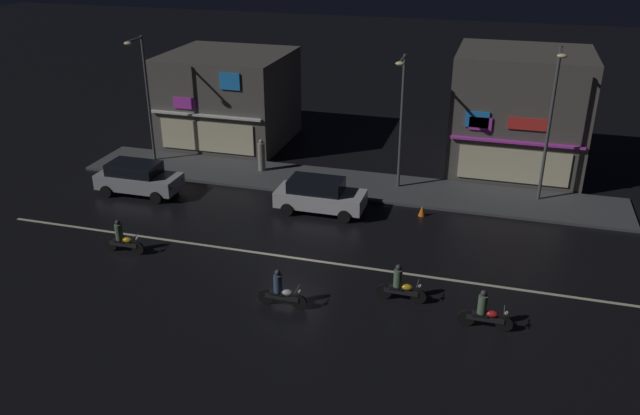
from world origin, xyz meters
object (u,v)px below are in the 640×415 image
parked_car_near_kerb (319,195)px  streetlamp_west (145,90)px  motorcycle_trailing_far (281,291)px  motorcycle_lead (400,286)px  motorcycle_following (484,313)px  motorcycle_opposite_lane (122,239)px  pedestrian_on_sidewalk (262,156)px  streetlamp_east (551,114)px  parked_car_trailing (138,178)px  streetlamp_mid (401,112)px  traffic_cone (422,210)px

parked_car_near_kerb → streetlamp_west: bearing=161.3°
motorcycle_trailing_far → motorcycle_lead: bearing=-153.4°
motorcycle_following → motorcycle_opposite_lane: size_ratio=1.00×
motorcycle_opposite_lane → motorcycle_trailing_far: size_ratio=1.00×
pedestrian_on_sidewalk → parked_car_near_kerb: 6.14m
motorcycle_following → motorcycle_trailing_far: (-7.29, -0.65, 0.00)m
pedestrian_on_sidewalk → motorcycle_following: pedestrian_on_sidewalk is taller
streetlamp_east → pedestrian_on_sidewalk: (-14.86, 0.12, -3.63)m
motorcycle_lead → motorcycle_opposite_lane: (-12.07, 0.50, 0.00)m
streetlamp_west → streetlamp_east: bearing=0.6°
pedestrian_on_sidewalk → parked_car_near_kerb: size_ratio=0.42×
motorcycle_opposite_lane → streetlamp_west: bearing=-69.4°
streetlamp_east → pedestrian_on_sidewalk: 15.30m
parked_car_trailing → streetlamp_west: bearing=-69.5°
parked_car_near_kerb → parked_car_trailing: (-9.63, -0.45, 0.00)m
streetlamp_mid → parked_car_trailing: streetlamp_mid is taller
traffic_cone → motorcycle_lead: bearing=-88.2°
motorcycle_following → motorcycle_opposite_lane: bearing=-4.1°
pedestrian_on_sidewalk → motorcycle_trailing_far: bearing=-136.3°
streetlamp_east → motorcycle_lead: (-5.17, -10.90, -3.97)m
parked_car_trailing → motorcycle_following: bearing=157.6°
motorcycle_trailing_far → streetlamp_east: bearing=-121.2°
streetlamp_mid → motorcycle_following: streetlamp_mid is taller
parked_car_near_kerb → motorcycle_opposite_lane: (-6.93, -6.38, -0.24)m
parked_car_near_kerb → motorcycle_opposite_lane: 9.43m
streetlamp_mid → motorcycle_lead: bearing=-79.6°
parked_car_near_kerb → traffic_cone: (4.90, 0.88, -0.59)m
parked_car_near_kerb → motorcycle_following: bearing=-43.5°
motorcycle_trailing_far → traffic_cone: bearing=-107.1°
streetlamp_mid → parked_car_near_kerb: 5.94m
streetlamp_east → motorcycle_following: 12.66m
streetlamp_mid → motorcycle_following: size_ratio=3.65×
motorcycle_lead → motorcycle_following: size_ratio=1.00×
motorcycle_opposite_lane → streetlamp_mid: bearing=-137.4°
motorcycle_opposite_lane → pedestrian_on_sidewalk: bearing=-104.9°
streetlamp_mid → streetlamp_east: streetlamp_east is taller
parked_car_near_kerb → motorcycle_following: parked_car_near_kerb is taller
streetlamp_east → motorcycle_trailing_far: (-9.33, -12.50, -3.97)m
streetlamp_west → pedestrian_on_sidewalk: (6.66, 0.33, -3.37)m
parked_car_trailing → motorcycle_following: parked_car_trailing is taller
parked_car_trailing → motorcycle_lead: (14.77, -6.44, -0.24)m
streetlamp_west → parked_car_trailing: 5.71m
motorcycle_following → motorcycle_lead: bearing=-15.4°
streetlamp_mid → parked_car_trailing: (-12.84, -4.14, -3.38)m
streetlamp_west → pedestrian_on_sidewalk: 7.47m
streetlamp_west → traffic_cone: bearing=-10.3°
streetlamp_east → parked_car_trailing: size_ratio=1.78×
streetlamp_mid → streetlamp_east: (7.10, 0.32, 0.36)m
motorcycle_opposite_lane → motorcycle_following: bearing=172.4°
motorcycle_lead → motorcycle_trailing_far: 4.46m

